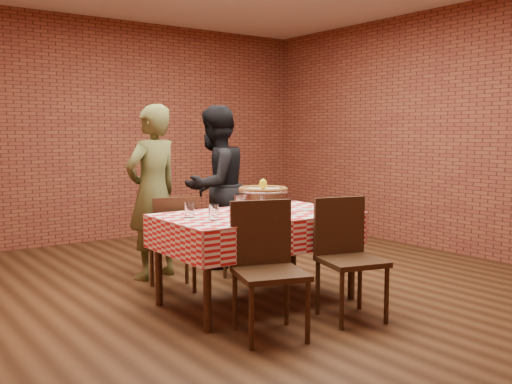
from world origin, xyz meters
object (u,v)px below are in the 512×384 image
chair_near_left (270,271)px  chair_near_right (352,260)px  pizza_stand (263,202)px  diner_black (215,187)px  water_glass_right (189,210)px  chair_far_left (172,243)px  chair_far_right (250,233)px  pizza (263,190)px  water_glass_left (214,212)px  condiment_caddy (240,202)px  table (257,258)px  diner_olive (153,192)px

chair_near_left → chair_near_right: chair_near_left is taller
pizza_stand → chair_near_left: size_ratio=0.45×
chair_near_right → diner_black: diner_black is taller
water_glass_right → chair_far_left: size_ratio=0.14×
pizza_stand → chair_far_right: pizza_stand is taller
pizza → chair_near_left: bearing=-123.3°
pizza → chair_far_right: (0.38, 0.73, -0.51)m
chair_near_left → chair_far_left: size_ratio=1.09×
chair_near_right → chair_far_right: (0.11, 1.49, -0.02)m
water_glass_left → chair_near_right: size_ratio=0.13×
pizza → chair_near_right: pizza is taller
water_glass_left → water_glass_right: size_ratio=1.00×
condiment_caddy → chair_far_right: 0.67m
chair_near_right → water_glass_right: bearing=149.5°
chair_near_left → chair_far_left: bearing=107.7°
table → condiment_caddy: size_ratio=12.50×
pizza_stand → diner_olive: (-0.39, 1.28, -0.00)m
chair_near_left → chair_near_right: 0.74m
table → water_glass_left: bearing=-168.5°
table → condiment_caddy: bearing=82.1°
pizza → condiment_caddy: size_ratio=3.22×
chair_near_right → water_glass_left: bearing=155.1°
condiment_caddy → chair_near_left: 1.18m
water_glass_right → diner_black: size_ratio=0.07×
table → chair_near_right: 0.85m
pizza → condiment_caddy: 0.35m
pizza_stand → condiment_caddy: size_ratio=3.32×
water_glass_left → condiment_caddy: size_ratio=0.95×
chair_near_left → diner_black: 2.23m
chair_far_left → water_glass_right: bearing=92.3°
pizza → chair_near_right: (0.28, -0.76, -0.49)m
chair_far_right → diner_black: diner_black is taller
water_glass_right → condiment_caddy: size_ratio=0.95×
chair_near_right → chair_far_right: chair_near_right is taller
water_glass_left → condiment_caddy: 0.67m
pizza_stand → water_glass_right: size_ratio=3.50×
table → water_glass_left: size_ratio=13.16×
condiment_caddy → chair_near_left: chair_near_left is taller
chair_near_left → chair_near_right: bearing=13.4°
pizza → chair_near_right: bearing=-70.1°
chair_near_right → diner_black: bearing=102.8°
table → chair_far_left: bearing=117.6°
condiment_caddy → chair_far_left: 0.74m
chair_far_right → diner_black: 0.73m
table → chair_far_right: size_ratio=1.79×
pizza_stand → chair_far_left: pizza_stand is taller
chair_near_right → diner_black: 2.13m
water_glass_right → diner_black: 1.53m
pizza_stand → chair_near_right: pizza_stand is taller
chair_far_left → table: bearing=135.1°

